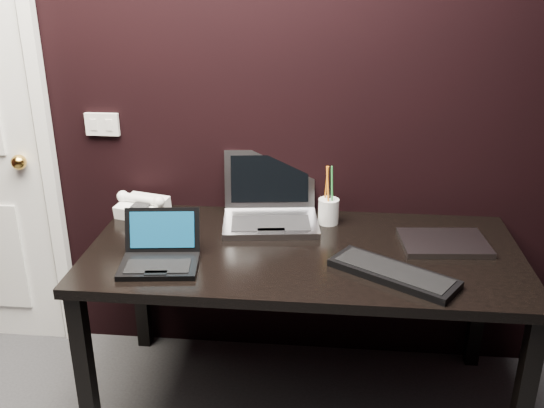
# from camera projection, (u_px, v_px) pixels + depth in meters

# --- Properties ---
(wall_back) EXTENTS (4.00, 0.00, 4.00)m
(wall_back) POSITION_uv_depth(u_px,v_px,m) (240.00, 86.00, 2.57)
(wall_back) COLOR black
(wall_back) RESTS_ON ground
(wall_switch) EXTENTS (0.15, 0.02, 0.10)m
(wall_switch) POSITION_uv_depth(u_px,v_px,m) (102.00, 124.00, 2.68)
(wall_switch) COLOR silver
(wall_switch) RESTS_ON wall_back
(desk) EXTENTS (1.70, 0.80, 0.74)m
(desk) POSITION_uv_depth(u_px,v_px,m) (303.00, 266.00, 2.41)
(desk) COLOR black
(desk) RESTS_ON ground
(netbook) EXTENTS (0.31, 0.28, 0.18)m
(netbook) POSITION_uv_depth(u_px,v_px,m) (160.00, 255.00, 2.26)
(netbook) COLOR black
(netbook) RESTS_ON desk
(silver_laptop) EXTENTS (0.44, 0.41, 0.28)m
(silver_laptop) POSITION_uv_depth(u_px,v_px,m) (270.00, 211.00, 2.61)
(silver_laptop) COLOR #9E9DA3
(silver_laptop) RESTS_ON desk
(ext_keyboard) EXTENTS (0.47, 0.38, 0.03)m
(ext_keyboard) POSITION_uv_depth(u_px,v_px,m) (393.00, 273.00, 2.17)
(ext_keyboard) COLOR black
(ext_keyboard) RESTS_ON desk
(closed_laptop) EXTENTS (0.36, 0.27, 0.02)m
(closed_laptop) POSITION_uv_depth(u_px,v_px,m) (444.00, 243.00, 2.41)
(closed_laptop) COLOR #99999E
(closed_laptop) RESTS_ON desk
(desk_phone) EXTENTS (0.24, 0.22, 0.12)m
(desk_phone) POSITION_uv_depth(u_px,v_px,m) (142.00, 206.00, 2.68)
(desk_phone) COLOR white
(desk_phone) RESTS_ON desk
(mobile_phone) EXTENTS (0.06, 0.05, 0.09)m
(mobile_phone) POSITION_uv_depth(u_px,v_px,m) (153.00, 229.00, 2.49)
(mobile_phone) COLOR black
(mobile_phone) RESTS_ON desk
(pen_cup) EXTENTS (0.09, 0.09, 0.26)m
(pen_cup) POSITION_uv_depth(u_px,v_px,m) (329.00, 210.00, 2.60)
(pen_cup) COLOR silver
(pen_cup) RESTS_ON desk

